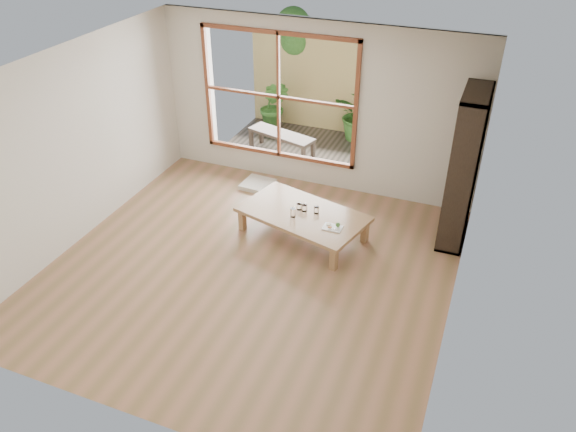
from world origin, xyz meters
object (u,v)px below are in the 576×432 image
garden_bench (281,136)px  food_tray (334,227)px  bookshelf (464,169)px  low_table (303,215)px

garden_bench → food_tray: bearing=-38.5°
garden_bench → bookshelf: bearing=-8.7°
food_tray → low_table: bearing=157.2°
bookshelf → garden_bench: 3.58m
bookshelf → food_tray: size_ratio=8.44×
low_table → garden_bench: bearing=133.9°
bookshelf → food_tray: bookshelf is taller
food_tray → garden_bench: bearing=125.1°
low_table → bookshelf: bearing=36.6°
low_table → garden_bench: 2.56m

